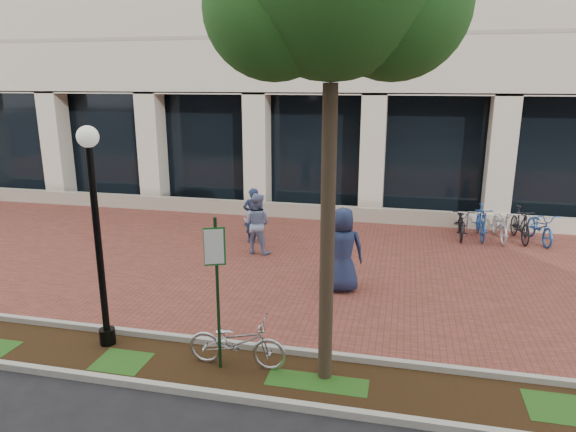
% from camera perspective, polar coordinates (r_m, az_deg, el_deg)
% --- Properties ---
extents(ground, '(120.00, 120.00, 0.00)m').
position_cam_1_polar(ground, '(13.51, -0.90, -5.15)').
color(ground, black).
rests_on(ground, ground).
extents(brick_plaza, '(40.00, 9.00, 0.01)m').
position_cam_1_polar(brick_plaza, '(13.51, -0.90, -5.13)').
color(brick_plaza, brown).
rests_on(brick_plaza, ground).
extents(planting_strip, '(40.00, 1.50, 0.01)m').
position_cam_1_polar(planting_strip, '(8.98, -9.19, -16.30)').
color(planting_strip, black).
rests_on(planting_strip, ground).
extents(curb_plaza_side, '(40.00, 0.12, 0.12)m').
position_cam_1_polar(curb_plaza_side, '(9.55, -7.49, -13.80)').
color(curb_plaza_side, '#A2A299').
rests_on(curb_plaza_side, ground).
extents(curb_street_side, '(40.00, 0.12, 0.12)m').
position_cam_1_polar(curb_street_side, '(8.37, -11.21, -18.49)').
color(curb_street_side, '#A2A299').
rests_on(curb_street_side, ground).
extents(parking_sign, '(0.34, 0.07, 2.59)m').
position_cam_1_polar(parking_sign, '(8.22, -7.93, -6.59)').
color(parking_sign, '#14391D').
rests_on(parking_sign, ground).
extents(lamppost, '(0.36, 0.36, 3.91)m').
position_cam_1_polar(lamppost, '(9.30, -20.50, -1.07)').
color(lamppost, black).
rests_on(lamppost, ground).
extents(locked_bicycle, '(1.68, 0.61, 0.88)m').
position_cam_1_polar(locked_bicycle, '(8.76, -5.70, -13.74)').
color(locked_bicycle, '#B8B9BD').
rests_on(locked_bicycle, ground).
extents(pedestrian_left, '(0.70, 0.59, 1.63)m').
position_cam_1_polar(pedestrian_left, '(14.96, -3.87, 0.07)').
color(pedestrian_left, navy).
rests_on(pedestrian_left, ground).
extents(pedestrian_mid, '(0.91, 0.76, 1.68)m').
position_cam_1_polar(pedestrian_mid, '(14.01, -3.49, -0.84)').
color(pedestrian_mid, '#7F92BE').
rests_on(pedestrian_mid, ground).
extents(pedestrian_right, '(1.07, 0.85, 1.93)m').
position_cam_1_polar(pedestrian_right, '(11.50, 6.10, -3.77)').
color(pedestrian_right, navy).
rests_on(pedestrian_right, ground).
extents(bike_rack_cluster, '(2.99, 1.84, 1.03)m').
position_cam_1_polar(bike_rack_cluster, '(16.50, 22.52, -0.84)').
color(bike_rack_cluster, black).
rests_on(bike_rack_cluster, ground).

